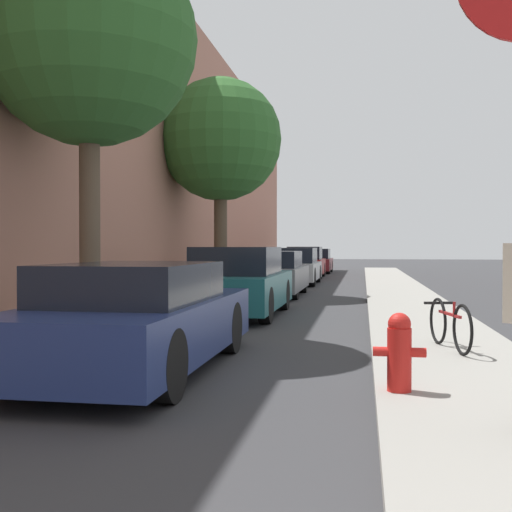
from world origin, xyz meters
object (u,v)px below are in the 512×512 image
object	(u,v)px
parked_car_grey	(272,274)
parked_car_silver	(296,267)
parked_car_navy	(139,318)
parked_car_maroon	(315,261)
parked_car_teal	(239,283)
street_tree_near	(89,39)
parked_car_red	(305,263)
street_tree_far	(220,141)
bicycle	(449,324)
fire_hydrant	(399,351)

from	to	relation	value
parked_car_grey	parked_car_silver	bearing A→B (deg)	88.80
parked_car_navy	parked_car_maroon	distance (m)	28.36
parked_car_teal	street_tree_near	xyz separation A→B (m)	(-1.70, -3.75, 4.11)
parked_car_navy	parked_car_red	distance (m)	22.92
parked_car_navy	parked_car_maroon	xyz separation A→B (m)	(-0.03, 28.36, 0.02)
parked_car_teal	parked_car_silver	bearing A→B (deg)	89.78
parked_car_teal	parked_car_silver	size ratio (longest dim) A/B	0.94
street_tree_far	bicycle	world-z (taller)	street_tree_far
parked_car_navy	fire_hydrant	xyz separation A→B (m)	(2.96, -1.03, -0.13)
bicycle	parked_car_maroon	bearing A→B (deg)	86.18
parked_car_grey	parked_car_red	size ratio (longest dim) A/B	1.12
parked_car_navy	bicycle	world-z (taller)	parked_car_navy
parked_car_red	street_tree_far	xyz separation A→B (m)	(-1.53, -11.48, 4.00)
parked_car_silver	fire_hydrant	bearing A→B (deg)	-81.05
parked_car_grey	street_tree_near	size ratio (longest dim) A/B	0.68
parked_car_grey	fire_hydrant	bearing A→B (deg)	-76.53
parked_car_navy	parked_car_teal	xyz separation A→B (m)	(-0.02, 6.15, 0.07)
parked_car_teal	parked_car_silver	world-z (taller)	parked_car_teal
parked_car_teal	parked_car_silver	xyz separation A→B (m)	(0.04, 11.44, -0.02)
street_tree_far	fire_hydrant	distance (m)	13.94
parked_car_navy	parked_car_silver	bearing A→B (deg)	89.91
parked_car_maroon	parked_car_silver	bearing A→B (deg)	-89.72
parked_car_navy	parked_car_red	xyz separation A→B (m)	(-0.11, 22.92, 0.06)
parked_car_silver	parked_car_navy	bearing A→B (deg)	-90.09
parked_car_grey	street_tree_near	bearing A→B (deg)	-99.84
parked_car_teal	parked_car_red	size ratio (longest dim) A/B	1.12
parked_car_silver	street_tree_far	bearing A→B (deg)	-105.10
parked_car_silver	parked_car_red	bearing A→B (deg)	91.42
parked_car_red	fire_hydrant	world-z (taller)	parked_car_red
bicycle	fire_hydrant	bearing A→B (deg)	-119.00
street_tree_near	parked_car_teal	bearing A→B (deg)	65.62
parked_car_maroon	parked_car_navy	bearing A→B (deg)	-89.95
parked_car_teal	parked_car_silver	distance (m)	11.44
parked_car_silver	street_tree_far	xyz separation A→B (m)	(-1.66, -6.15, 4.01)
parked_car_navy	parked_car_grey	distance (m)	11.73
street_tree_far	fire_hydrant	size ratio (longest dim) A/B	8.68
parked_car_red	parked_car_teal	bearing A→B (deg)	-89.70
parked_car_silver	fire_hydrant	size ratio (longest dim) A/B	6.30
parked_car_navy	parked_car_maroon	world-z (taller)	parked_car_maroon
parked_car_red	street_tree_near	size ratio (longest dim) A/B	0.61
fire_hydrant	parked_car_maroon	bearing A→B (deg)	95.80
parked_car_maroon	bicycle	xyz separation A→B (m)	(3.78, -26.81, -0.20)
parked_car_silver	parked_car_teal	bearing A→B (deg)	-90.22
parked_car_navy	parked_car_red	bearing A→B (deg)	90.26
parked_car_grey	bicycle	xyz separation A→B (m)	(3.85, -10.18, -0.20)
parked_car_silver	fire_hydrant	distance (m)	18.85
parked_car_grey	parked_car_maroon	size ratio (longest dim) A/B	1.01
parked_car_red	street_tree_near	xyz separation A→B (m)	(-1.61, -20.51, 4.12)
street_tree_near	fire_hydrant	bearing A→B (deg)	-36.30
fire_hydrant	bicycle	size ratio (longest dim) A/B	0.48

